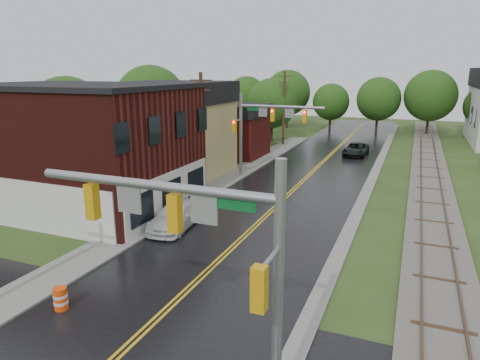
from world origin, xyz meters
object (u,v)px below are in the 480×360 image
Objects in this scene: tree_left_a at (69,117)px; tree_left_c at (218,109)px; utility_pole_b at (202,129)px; utility_pole_c at (284,107)px; brick_building at (79,146)px; suv_dark at (356,150)px; construction_barrel at (61,299)px; traffic_signal_near at (201,236)px; tree_left_b at (152,103)px; tree_left_e at (273,105)px; traffic_signal_far at (264,121)px; pickup_white at (176,216)px.

tree_left_a is 1.13× the size of tree_left_c.
utility_pole_c is at bearing 90.00° from utility_pole_b.
utility_pole_b is (5.68, 7.00, 0.57)m from brick_building.
construction_barrel is at bearing -97.50° from suv_dark.
traffic_signal_near is 36.73m from tree_left_b.
utility_pole_c is 16.42m from tree_left_b.
tree_left_b reaches higher than utility_pole_c.
utility_pole_c is at bearing 59.45° from tree_left_a.
brick_building is 31.12m from tree_left_e.
construction_barrel is at bearing -90.95° from traffic_signal_far.
brick_building is at bearing -129.07° from utility_pole_b.
pickup_white is (15.56, -8.27, -4.39)m from tree_left_a.
utility_pole_c reaches higher than traffic_signal_far.
suv_dark is at bearing -21.64° from utility_pole_c.
tree_left_e is at bearing 50.19° from tree_left_c.
suv_dark is (16.47, 0.36, -3.82)m from tree_left_c.
construction_barrel is (-7.32, 2.00, -4.50)m from traffic_signal_near.
tree_left_c is 0.94× the size of tree_left_e.
utility_pole_b is 14.87m from tree_left_b.
utility_pole_b reaches higher than tree_left_a.
pickup_white is 5.34× the size of construction_barrel.
suv_dark is at bearing 91.28° from traffic_signal_near.
tree_left_c is 28.21m from pickup_white.
brick_building is at bearing -96.71° from tree_left_e.
utility_pole_b is 1.10× the size of tree_left_e.
traffic_signal_far is at bearing -74.11° from tree_left_e.
suv_dark reaches higher than construction_barrel.
tree_left_b reaches higher than tree_left_e.
utility_pole_b is at bearing 117.19° from traffic_signal_near.
brick_building is 2.86× the size of pickup_white.
tree_left_c is (-10.38, 12.90, -0.46)m from traffic_signal_far.
tree_left_a is at bearing 147.08° from pickup_white.
brick_building is 29.64m from suv_dark.
tree_left_c is 7.82m from tree_left_e.
tree_left_b is 22.68m from suv_dark.
brick_building is at bearing -43.13° from tree_left_a.
suv_dark is (9.42, -3.74, -4.03)m from utility_pole_c.
construction_barrel is (8.63, -11.00, -3.68)m from brick_building.
utility_pole_b is at bearing -123.68° from traffic_signal_far.
utility_pole_b is at bearing -90.00° from utility_pole_c.
construction_barrel is at bearing -74.44° from tree_left_c.
utility_pole_c is at bearing -42.84° from tree_left_e.
traffic_signal_far is 16.56m from tree_left_c.
tree_left_b is 31.65m from construction_barrel.
tree_left_e reaches higher than tree_left_c.
brick_building is 2.88× the size of suv_dark.
tree_left_b reaches higher than tree_left_a.
tree_left_a reaches higher than tree_left_c.
tree_left_a reaches higher than suv_dark.
tree_left_b is at bearing -132.39° from utility_pole_c.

